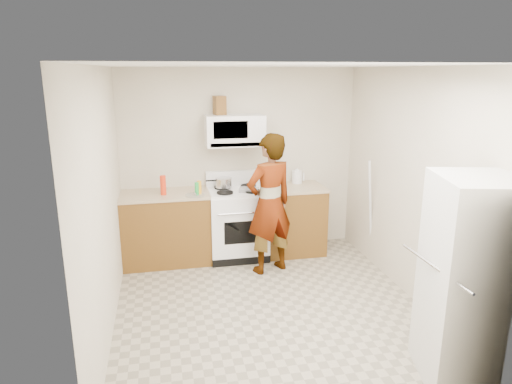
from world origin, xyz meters
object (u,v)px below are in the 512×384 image
object	(u,v)px
gas_range	(237,222)
saucepan	(224,183)
person	(270,204)
fridge	(475,283)
microwave	(235,130)
kettle	(297,177)

from	to	relation	value
gas_range	saucepan	xyz separation A→B (m)	(-0.16, 0.09, 0.53)
gas_range	person	world-z (taller)	person
fridge	saucepan	distance (m)	3.39
person	saucepan	world-z (taller)	person
microwave	kettle	bearing A→B (deg)	4.14
microwave	person	world-z (taller)	microwave
gas_range	fridge	size ratio (longest dim) A/B	0.66
gas_range	kettle	bearing A→B (deg)	12.26
kettle	microwave	bearing A→B (deg)	-171.65
saucepan	gas_range	bearing A→B (deg)	-29.43
gas_range	kettle	size ratio (longest dim) A/B	6.66
gas_range	microwave	distance (m)	1.22
gas_range	microwave	bearing A→B (deg)	90.00
gas_range	kettle	xyz separation A→B (m)	(0.88, 0.19, 0.53)
fridge	kettle	size ratio (longest dim) A/B	10.02
microwave	saucepan	distance (m)	0.71
gas_range	person	size ratio (longest dim) A/B	0.65
microwave	fridge	size ratio (longest dim) A/B	0.45
saucepan	person	bearing A→B (deg)	-53.47
person	kettle	distance (m)	0.95
gas_range	person	xyz separation A→B (m)	(0.31, -0.55, 0.39)
gas_range	microwave	xyz separation A→B (m)	(0.00, 0.13, 1.21)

